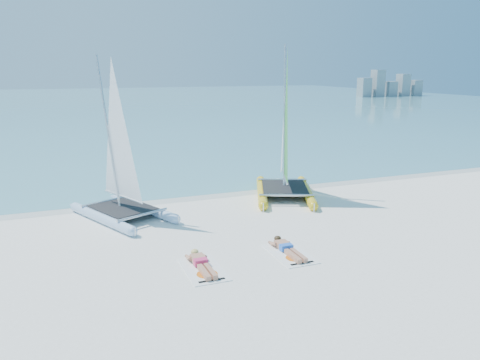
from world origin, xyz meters
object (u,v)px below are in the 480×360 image
object	(u,v)px
catamaran_blue	(119,169)
sunbather_b	(287,248)
sunbather_a	(201,263)
towel_b	(290,254)
catamaran_yellow	(284,147)
towel_a	(203,269)

from	to	relation	value
catamaran_blue	sunbather_b	bearing A→B (deg)	-75.97
sunbather_a	towel_b	xyz separation A→B (m)	(2.65, -0.07, -0.11)
catamaran_blue	sunbather_b	distance (m)	6.78
catamaran_yellow	sunbather_b	distance (m)	6.93
catamaran_blue	catamaran_yellow	xyz separation A→B (m)	(6.94, 0.85, 0.26)
towel_a	towel_b	world-z (taller)	same
catamaran_yellow	towel_a	world-z (taller)	catamaran_yellow
towel_b	sunbather_b	xyz separation A→B (m)	(0.00, 0.19, 0.11)
catamaran_blue	towel_b	distance (m)	6.95
sunbather_a	sunbather_b	distance (m)	2.66
sunbather_a	sunbather_b	xyz separation A→B (m)	(2.65, 0.12, 0.00)
catamaran_yellow	towel_b	bearing A→B (deg)	-92.54
catamaran_yellow	towel_b	xyz separation A→B (m)	(-2.88, -6.20, -2.03)
sunbather_b	catamaran_yellow	bearing A→B (deg)	64.43
catamaran_blue	towel_b	xyz separation A→B (m)	(4.07, -5.36, -1.76)
catamaran_blue	sunbather_b	size ratio (longest dim) A/B	3.44
sunbather_a	catamaran_yellow	bearing A→B (deg)	47.95
towel_a	catamaran_blue	bearing A→B (deg)	104.46
catamaran_blue	sunbather_b	world-z (taller)	catamaran_blue
catamaran_yellow	sunbather_b	bearing A→B (deg)	-93.24
towel_a	sunbather_a	bearing A→B (deg)	90.00
catamaran_blue	towel_b	bearing A→B (deg)	-76.98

